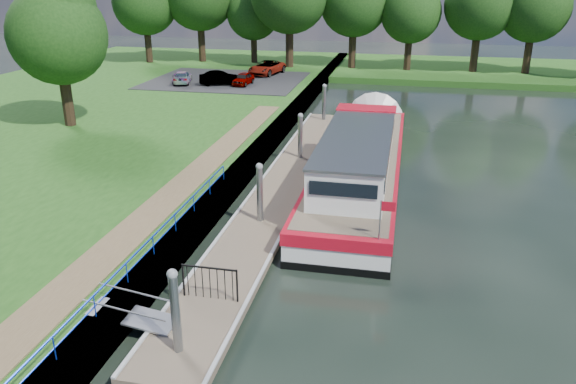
% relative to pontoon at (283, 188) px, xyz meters
% --- Properties ---
extents(ground, '(160.00, 160.00, 0.00)m').
position_rel_pontoon_xyz_m(ground, '(0.00, -13.00, -0.18)').
color(ground, black).
rests_on(ground, ground).
extents(bank_edge, '(1.10, 90.00, 0.78)m').
position_rel_pontoon_xyz_m(bank_edge, '(-2.55, 2.00, 0.20)').
color(bank_edge, '#473D2D').
rests_on(bank_edge, ground).
extents(far_bank, '(60.00, 18.00, 0.60)m').
position_rel_pontoon_xyz_m(far_bank, '(12.00, 39.00, 0.12)').
color(far_bank, '#1D4914').
rests_on(far_bank, ground).
extents(footpath, '(1.60, 40.00, 0.05)m').
position_rel_pontoon_xyz_m(footpath, '(-4.40, -5.00, 0.62)').
color(footpath, brown).
rests_on(footpath, riverbank).
extents(carpark, '(14.00, 12.00, 0.06)m').
position_rel_pontoon_xyz_m(carpark, '(-11.00, 25.00, 0.62)').
color(carpark, black).
rests_on(carpark, riverbank).
extents(blue_fence, '(0.04, 18.04, 0.72)m').
position_rel_pontoon_xyz_m(blue_fence, '(-2.75, -10.00, 1.13)').
color(blue_fence, '#0C2DBF').
rests_on(blue_fence, riverbank).
extents(pontoon, '(2.50, 30.00, 0.56)m').
position_rel_pontoon_xyz_m(pontoon, '(0.00, 0.00, 0.00)').
color(pontoon, brown).
rests_on(pontoon, ground).
extents(mooring_piles, '(0.30, 27.30, 3.55)m').
position_rel_pontoon_xyz_m(mooring_piles, '(0.00, 0.00, 1.10)').
color(mooring_piles, gray).
rests_on(mooring_piles, ground).
extents(gangway, '(2.58, 1.00, 0.92)m').
position_rel_pontoon_xyz_m(gangway, '(-1.85, -12.50, 0.44)').
color(gangway, '#A5A8AD').
rests_on(gangway, ground).
extents(gate_panel, '(1.85, 0.05, 1.15)m').
position_rel_pontoon_xyz_m(gate_panel, '(-0.00, -10.80, 0.97)').
color(gate_panel, black).
rests_on(gate_panel, ground).
extents(barge, '(4.36, 21.15, 4.78)m').
position_rel_pontoon_xyz_m(barge, '(3.60, 2.68, 0.90)').
color(barge, black).
rests_on(barge, ground).
extents(bank_tree_a, '(6.12, 6.12, 9.72)m').
position_rel_pontoon_xyz_m(bank_tree_a, '(-15.99, 7.08, 6.84)').
color(bank_tree_a, '#332316').
rests_on(bank_tree_a, riverbank).
extents(car_a, '(1.49, 3.24, 1.08)m').
position_rel_pontoon_xyz_m(car_a, '(-8.74, 22.97, 1.19)').
color(car_a, '#999999').
rests_on(car_a, carpark).
extents(car_b, '(3.94, 2.49, 1.22)m').
position_rel_pontoon_xyz_m(car_b, '(-10.75, 22.51, 1.26)').
color(car_b, '#999999').
rests_on(car_b, carpark).
extents(car_c, '(2.50, 4.02, 1.09)m').
position_rel_pontoon_xyz_m(car_c, '(-14.38, 22.54, 1.19)').
color(car_c, '#999999').
rests_on(car_c, carpark).
extents(car_d, '(3.30, 5.12, 1.31)m').
position_rel_pontoon_xyz_m(car_d, '(-8.03, 28.79, 1.31)').
color(car_d, '#999999').
rests_on(car_d, carpark).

